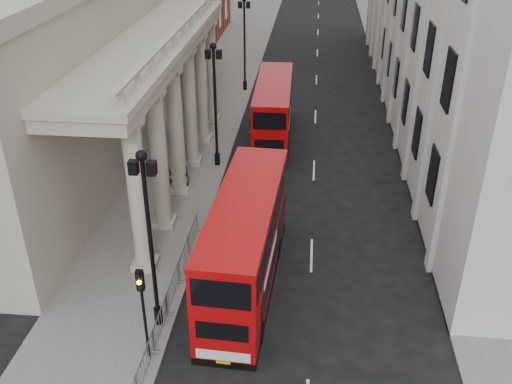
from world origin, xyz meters
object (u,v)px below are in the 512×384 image
lamp_post_north (245,38)px  lamp_post_south (149,231)px  traffic_light (142,299)px  pedestrian_b (136,169)px  bus_near (246,241)px  lamp_post_mid (215,97)px  bus_far (273,110)px  pedestrian_a (167,177)px  pedestrian_c (183,177)px

lamp_post_north → lamp_post_south: bearing=-90.0°
traffic_light → pedestrian_b: (-4.86, 14.95, -2.10)m
lamp_post_south → traffic_light: size_ratio=1.93×
lamp_post_south → traffic_light: 2.71m
lamp_post_south → bus_near: bearing=42.9°
bus_near → lamp_post_mid: bearing=108.0°
lamp_post_mid → bus_far: lamp_post_mid is taller
bus_far → pedestrian_a: (-5.95, -8.74, -1.37)m
bus_near → lamp_post_north: bearing=99.7°
lamp_post_south → pedestrian_a: size_ratio=4.96×
pedestrian_b → lamp_post_north: bearing=-108.7°
bus_far → traffic_light: bearing=-99.6°
lamp_post_south → pedestrian_c: lamp_post_south is taller
lamp_post_north → bus_far: (3.45, -11.08, -2.58)m
bus_near → bus_far: size_ratio=1.08×
lamp_post_north → pedestrian_c: size_ratio=4.39×
traffic_light → bus_near: bus_near is taller
bus_far → pedestrian_c: (-4.90, -8.85, -1.26)m
lamp_post_mid → pedestrian_b: (-4.76, -3.07, -3.90)m
bus_far → pedestrian_b: size_ratio=5.83×
lamp_post_south → bus_far: bearing=80.6°
lamp_post_mid → bus_far: 6.54m
pedestrian_b → pedestrian_c: (3.31, -0.87, 0.06)m
lamp_post_south → traffic_light: (0.10, -2.02, -1.80)m
lamp_post_mid → pedestrian_c: 5.69m
bus_near → pedestrian_b: bus_near is taller
pedestrian_c → bus_far: bearing=76.3°
bus_near → pedestrian_a: bus_near is taller
lamp_post_mid → pedestrian_b: size_ratio=4.68×
traffic_light → bus_far: (3.35, 22.93, -0.78)m
traffic_light → bus_near: bearing=57.2°
bus_near → pedestrian_c: (-4.93, 8.84, -1.42)m
lamp_post_mid → traffic_light: bearing=-89.7°
lamp_post_south → lamp_post_mid: same height
lamp_post_south → lamp_post_mid: 16.00m
lamp_post_north → traffic_light: bearing=-89.8°
traffic_light → pedestrian_a: bearing=100.4°
pedestrian_a → lamp_post_north: bearing=93.3°
lamp_post_north → pedestrian_c: 20.36m
traffic_light → bus_near: size_ratio=0.39×
bus_near → pedestrian_a: size_ratio=6.65×
lamp_post_south → pedestrian_b: lamp_post_south is taller
lamp_post_north → bus_far: bearing=-72.7°
traffic_light → pedestrian_a: (-2.61, 14.19, -2.15)m
traffic_light → pedestrian_c: bearing=96.3°
lamp_post_north → bus_far: 11.89m
lamp_post_mid → lamp_post_south: bearing=-90.0°
lamp_post_south → pedestrian_c: 12.74m
lamp_post_mid → lamp_post_north: size_ratio=1.00×
lamp_post_south → bus_near: 5.33m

